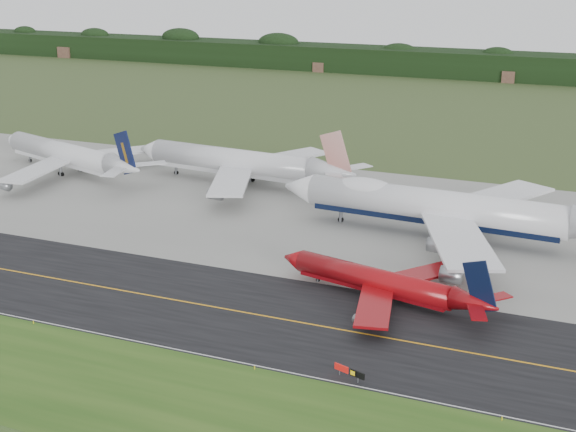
# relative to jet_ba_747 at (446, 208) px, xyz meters

# --- Properties ---
(ground) EXTENTS (600.00, 600.00, 0.00)m
(ground) POSITION_rel_jet_ba_747_xyz_m (-19.16, -44.49, -6.42)
(ground) COLOR #354621
(ground) RESTS_ON ground
(grass_verge) EXTENTS (400.00, 30.00, 0.01)m
(grass_verge) POSITION_rel_jet_ba_747_xyz_m (-19.16, -79.49, -6.42)
(grass_verge) COLOR #254E16
(grass_verge) RESTS_ON ground
(taxiway) EXTENTS (400.00, 32.00, 0.02)m
(taxiway) POSITION_rel_jet_ba_747_xyz_m (-19.16, -48.49, -6.41)
(taxiway) COLOR black
(taxiway) RESTS_ON ground
(apron) EXTENTS (400.00, 78.00, 0.01)m
(apron) POSITION_rel_jet_ba_747_xyz_m (-19.16, 6.51, -6.41)
(apron) COLOR gray
(apron) RESTS_ON ground
(taxiway_centreline) EXTENTS (400.00, 0.40, 0.00)m
(taxiway_centreline) POSITION_rel_jet_ba_747_xyz_m (-19.16, -48.49, -6.39)
(taxiway_centreline) COLOR orange
(taxiway_centreline) RESTS_ON taxiway
(taxiway_edge_line) EXTENTS (400.00, 0.25, 0.00)m
(taxiway_edge_line) POSITION_rel_jet_ba_747_xyz_m (-19.16, -63.99, -6.39)
(taxiway_edge_line) COLOR silver
(taxiway_edge_line) RESTS_ON taxiway
(horizon_treeline) EXTENTS (700.00, 25.00, 12.00)m
(horizon_treeline) POSITION_rel_jet_ba_747_xyz_m (-19.16, 229.27, -0.95)
(horizon_treeline) COLOR black
(horizon_treeline) RESTS_ON ground
(jet_ba_747) EXTENTS (75.05, 62.06, 18.86)m
(jet_ba_747) POSITION_rel_jet_ba_747_xyz_m (0.00, 0.00, 0.00)
(jet_ba_747) COLOR white
(jet_ba_747) RESTS_ON ground
(jet_red_737) EXTENTS (40.34, 32.33, 10.98)m
(jet_red_737) POSITION_rel_jet_ba_747_xyz_m (-3.10, -34.82, -3.39)
(jet_red_737) COLOR maroon
(jet_red_737) RESTS_ON ground
(jet_navy_gold) EXTENTS (56.88, 48.27, 15.02)m
(jet_navy_gold) POSITION_rel_jet_ba_747_xyz_m (-103.00, 12.81, -1.48)
(jet_navy_gold) COLOR silver
(jet_navy_gold) RESTS_ON ground
(jet_star_tail) EXTENTS (63.00, 52.51, 16.61)m
(jet_star_tail) POSITION_rel_jet_ba_747_xyz_m (-55.82, 20.52, -0.88)
(jet_star_tail) COLOR silver
(jet_star_tail) RESTS_ON ground
(taxiway_sign) EXTENTS (4.84, 1.77, 1.68)m
(taxiway_sign) POSITION_rel_jet_ba_747_xyz_m (-0.14, -62.52, -5.24)
(taxiway_sign) COLOR slate
(taxiway_sign) RESTS_ON ground
(edge_marker_left) EXTENTS (0.16, 0.16, 0.50)m
(edge_marker_left) POSITION_rel_jet_ba_747_xyz_m (-51.85, -64.99, -6.17)
(edge_marker_left) COLOR yellow
(edge_marker_left) RESTS_ON ground
(edge_marker_center) EXTENTS (0.16, 0.16, 0.50)m
(edge_marker_center) POSITION_rel_jet_ba_747_xyz_m (-13.34, -64.99, -6.17)
(edge_marker_center) COLOR yellow
(edge_marker_center) RESTS_ON ground
(edge_marker_right) EXTENTS (0.16, 0.16, 0.50)m
(edge_marker_right) POSITION_rel_jet_ba_747_xyz_m (20.83, -64.99, -6.17)
(edge_marker_right) COLOR yellow
(edge_marker_right) RESTS_ON ground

